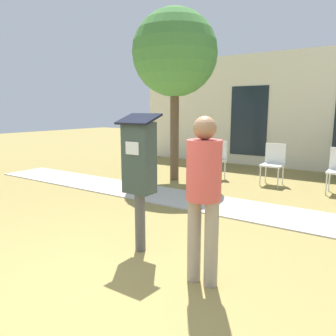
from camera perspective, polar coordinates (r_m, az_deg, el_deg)
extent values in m
plane|color=olive|center=(3.27, -10.30, -19.96)|extent=(40.00, 40.00, 0.00)
cube|color=#B7B2A8|center=(5.64, 11.56, -6.79)|extent=(12.00, 1.10, 0.02)
cube|color=beige|center=(9.67, 22.12, 9.23)|extent=(10.00, 0.24, 3.20)
cube|color=#19232D|center=(9.94, 13.86, 7.94)|extent=(1.10, 0.02, 2.00)
cylinder|color=#4C4C4C|center=(3.86, -4.88, -9.31)|extent=(0.12, 0.12, 0.70)
cube|color=#2D3D38|center=(3.68, -5.06, 1.77)|extent=(0.34, 0.22, 0.80)
cube|color=silver|center=(3.57, -6.25, 3.44)|extent=(0.18, 0.01, 0.14)
cube|color=black|center=(3.64, -5.16, 8.51)|extent=(0.44, 0.31, 0.12)
cylinder|color=gray|center=(3.20, 4.57, -12.37)|extent=(0.13, 0.13, 0.82)
cylinder|color=gray|center=(3.12, 7.53, -13.01)|extent=(0.13, 0.13, 0.82)
cylinder|color=#D14C47|center=(2.96, 6.28, -0.39)|extent=(0.32, 0.32, 0.55)
sphere|color=#8C6647|center=(2.92, 6.42, 6.97)|extent=(0.21, 0.21, 0.21)
cylinder|color=white|center=(7.76, 6.16, -0.47)|extent=(0.03, 0.03, 0.42)
cylinder|color=white|center=(7.59, 8.70, -0.76)|extent=(0.03, 0.03, 0.42)
cylinder|color=white|center=(8.09, 7.41, -0.06)|extent=(0.03, 0.03, 0.42)
cylinder|color=white|center=(7.93, 9.87, -0.33)|extent=(0.03, 0.03, 0.42)
cube|color=white|center=(7.80, 8.08, 1.26)|extent=(0.44, 0.44, 0.04)
cube|color=white|center=(7.95, 8.76, 3.14)|extent=(0.44, 0.04, 0.44)
cylinder|color=white|center=(7.37, 15.75, -1.36)|extent=(0.03, 0.03, 0.42)
cylinder|color=white|center=(7.26, 18.60, -1.67)|extent=(0.03, 0.03, 0.42)
cylinder|color=white|center=(7.73, 16.64, -0.88)|extent=(0.03, 0.03, 0.42)
cylinder|color=white|center=(7.63, 19.36, -1.18)|extent=(0.03, 0.03, 0.42)
cube|color=white|center=(7.45, 17.68, 0.46)|extent=(0.44, 0.44, 0.04)
cube|color=white|center=(7.61, 18.21, 2.44)|extent=(0.44, 0.04, 0.44)
cylinder|color=white|center=(7.00, 25.85, -2.60)|extent=(0.03, 0.03, 0.42)
cylinder|color=white|center=(7.37, 26.28, -2.04)|extent=(0.03, 0.03, 0.42)
cylinder|color=brown|center=(7.59, 1.14, 6.13)|extent=(0.20, 0.20, 2.20)
sphere|color=#47843D|center=(7.67, 1.19, 19.39)|extent=(1.90, 1.90, 1.90)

